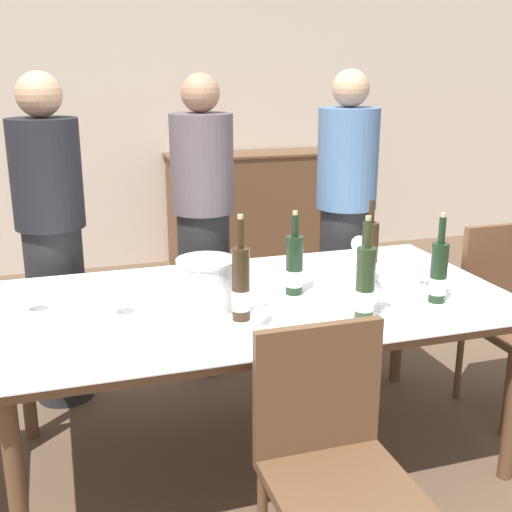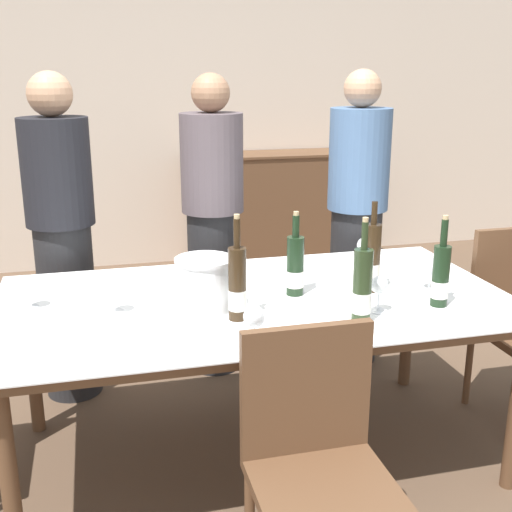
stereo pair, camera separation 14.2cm
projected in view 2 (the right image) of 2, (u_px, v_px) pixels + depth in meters
The scene contains 20 objects.
ground_plane at pixel (256, 455), 2.82m from camera, with size 12.00×12.00×0.00m, color brown.
back_wall at pixel (164, 98), 5.32m from camera, with size 8.00×0.10×2.80m.
sideboard_cabinet at pixel (276, 208), 5.52m from camera, with size 1.52×0.46×0.95m.
dining_table at pixel (256, 311), 2.63m from camera, with size 2.07×1.11×0.73m.
ice_bucket at pixel (205, 282), 2.48m from camera, with size 0.23×0.23×0.21m.
wine_bottle_0 at pixel (237, 285), 2.36m from camera, with size 0.07×0.07×0.40m.
wine_bottle_1 at pixel (362, 288), 2.34m from camera, with size 0.07×0.07×0.40m.
wine_bottle_2 at pixel (372, 260), 2.67m from camera, with size 0.07×0.07×0.38m.
wine_bottle_3 at pixel (295, 267), 2.63m from camera, with size 0.07×0.07×0.35m.
wine_bottle_4 at pixel (441, 276), 2.51m from camera, with size 0.07×0.07×0.36m.
wine_glass_0 at pixel (365, 247), 2.96m from camera, with size 0.08×0.08×0.15m.
wine_glass_1 at pixel (254, 318), 2.17m from camera, with size 0.08×0.08×0.13m.
wine_glass_2 at pixel (29, 285), 2.49m from camera, with size 0.07×0.07×0.13m.
wine_glass_3 at pixel (379, 287), 2.45m from camera, with size 0.07×0.07×0.14m.
wine_glass_4 at pixel (113, 288), 2.43m from camera, with size 0.08×0.08×0.15m.
wine_glass_5 at pixel (430, 268), 2.69m from camera, with size 0.08×0.08×0.14m.
chair_near_front at pixel (316, 454), 1.95m from camera, with size 0.42×0.42×0.89m.
person_host at pixel (63, 241), 3.16m from camera, with size 0.33×0.33×1.63m.
person_guest_left at pixel (213, 228), 3.45m from camera, with size 0.33×0.33×1.62m.
person_guest_right at pixel (357, 222), 3.55m from camera, with size 0.33×0.33×1.64m.
Camera 2 is at (-0.60, -2.39, 1.64)m, focal length 45.00 mm.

